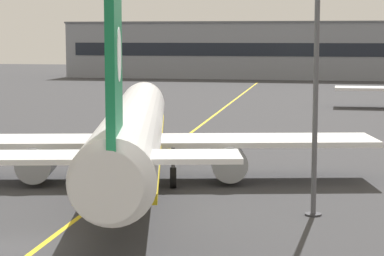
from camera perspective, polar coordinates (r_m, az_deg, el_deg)
ground_plane at (r=35.46m, az=-12.85°, el=-8.84°), size 400.00×400.00×0.00m
taxiway_centreline at (r=63.42m, az=-1.76°, el=-1.63°), size 5.09×179.94×0.01m
airliner_foreground at (r=48.98m, az=-4.50°, el=-0.26°), size 32.26×41.08×11.65m
apron_lamp_post at (r=40.01m, az=9.38°, el=2.86°), size 2.24×0.90×12.87m
terminal_building at (r=166.42m, az=10.22°, el=5.84°), size 115.70×12.40×12.49m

